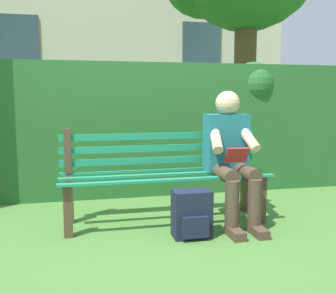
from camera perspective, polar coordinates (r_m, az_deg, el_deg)
ground at (r=3.53m, az=-0.36°, el=-11.13°), size 60.00×60.00×0.00m
park_bench at (r=3.50m, az=-0.66°, el=-3.79°), size 1.84×0.52×0.85m
person_seated at (r=3.46m, az=9.30°, el=-0.96°), size 0.44×0.73×1.18m
hedge_backdrop at (r=4.52m, az=-7.95°, el=2.95°), size 5.69×0.66×1.55m
backpack at (r=3.15m, az=3.54°, el=-9.93°), size 0.31×0.26×0.38m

